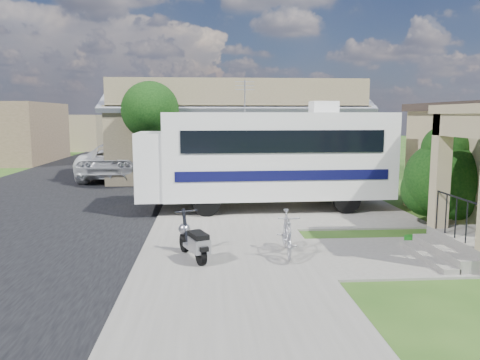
{
  "coord_description": "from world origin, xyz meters",
  "views": [
    {
      "loc": [
        -1.45,
        -10.91,
        3.17
      ],
      "look_at": [
        -0.5,
        2.5,
        1.3
      ],
      "focal_mm": 35.0,
      "sensor_mm": 36.0,
      "label": 1
    }
  ],
  "objects": [
    {
      "name": "pickup_truck",
      "position": [
        -5.82,
        13.13,
        0.9
      ],
      "size": [
        3.38,
        6.65,
        1.8
      ],
      "primitive_type": "imported",
      "rotation": [
        0.0,
        0.0,
        3.08
      ],
      "color": "silver",
      "rests_on": "ground"
    },
    {
      "name": "ground",
      "position": [
        0.0,
        0.0,
        0.0
      ],
      "size": [
        120.0,
        120.0,
        0.0
      ],
      "primitive_type": "plane",
      "color": "#1E4312"
    },
    {
      "name": "driveway_slab",
      "position": [
        1.5,
        4.5,
        0.03
      ],
      "size": [
        7.0,
        6.0,
        0.05
      ],
      "primitive_type": "cube",
      "color": "#68645D",
      "rests_on": "ground"
    },
    {
      "name": "distant_bldg_near",
      "position": [
        -15.0,
        34.0,
        1.6
      ],
      "size": [
        8.0,
        7.0,
        3.2
      ],
      "primitive_type": "cube",
      "color": "#796A4B",
      "rests_on": "ground"
    },
    {
      "name": "walk_slab",
      "position": [
        3.0,
        -1.0,
        0.03
      ],
      "size": [
        4.0,
        3.0,
        0.05
      ],
      "primitive_type": "cube",
      "color": "#68645D",
      "rests_on": "ground"
    },
    {
      "name": "bicycle",
      "position": [
        0.32,
        -0.86,
        0.5
      ],
      "size": [
        0.59,
        1.68,
        0.99
      ],
      "primitive_type": "imported",
      "rotation": [
        0.0,
        0.0,
        -0.08
      ],
      "color": "#98979E",
      "rests_on": "ground"
    },
    {
      "name": "street_tree_c",
      "position": [
        -3.7,
        28.05,
        3.1
      ],
      "size": [
        2.44,
        2.4,
        4.42
      ],
      "color": "black",
      "rests_on": "ground"
    },
    {
      "name": "street_tree_a",
      "position": [
        -3.7,
        9.05,
        3.25
      ],
      "size": [
        2.44,
        2.4,
        4.58
      ],
      "color": "black",
      "rests_on": "ground"
    },
    {
      "name": "street_slab",
      "position": [
        -7.5,
        10.0,
        0.01
      ],
      "size": [
        9.0,
        80.0,
        0.02
      ],
      "primitive_type": "cube",
      "color": "black",
      "rests_on": "ground"
    },
    {
      "name": "scooter",
      "position": [
        -1.75,
        -1.04,
        0.45
      ],
      "size": [
        0.8,
        1.47,
        1.01
      ],
      "rotation": [
        0.0,
        0.0,
        0.37
      ],
      "color": "black",
      "rests_on": "ground"
    },
    {
      "name": "motorhome",
      "position": [
        0.56,
        4.65,
        1.83
      ],
      "size": [
        8.4,
        2.94,
        4.26
      ],
      "rotation": [
        0.0,
        0.0,
        0.03
      ],
      "color": "white",
      "rests_on": "ground"
    },
    {
      "name": "garden_hose",
      "position": [
        3.59,
        -0.01,
        0.09
      ],
      "size": [
        0.39,
        0.39,
        0.17
      ],
      "primitive_type": "cylinder",
      "color": "#146113",
      "rests_on": "ground"
    },
    {
      "name": "street_tree_b",
      "position": [
        -3.7,
        19.05,
        3.39
      ],
      "size": [
        2.44,
        2.4,
        4.73
      ],
      "color": "black",
      "rests_on": "ground"
    },
    {
      "name": "shrub",
      "position": [
        5.17,
        1.58,
        1.48
      ],
      "size": [
        2.36,
        2.25,
        2.9
      ],
      "color": "black",
      "rests_on": "ground"
    },
    {
      "name": "sidewalk_slab",
      "position": [
        -1.0,
        10.0,
        0.03
      ],
      "size": [
        4.0,
        80.0,
        0.06
      ],
      "primitive_type": "cube",
      "color": "#68645D",
      "rests_on": "ground"
    },
    {
      "name": "warehouse",
      "position": [
        0.0,
        13.97,
        1.99
      ],
      "size": [
        12.5,
        8.4,
        5.04
      ],
      "color": "#796A4B",
      "rests_on": "ground"
    },
    {
      "name": "van",
      "position": [
        -6.39,
        20.2,
        0.95
      ],
      "size": [
        3.71,
        6.9,
        1.9
      ],
      "primitive_type": "imported",
      "rotation": [
        0.0,
        0.0,
        -0.17
      ],
      "color": "silver",
      "rests_on": "ground"
    }
  ]
}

